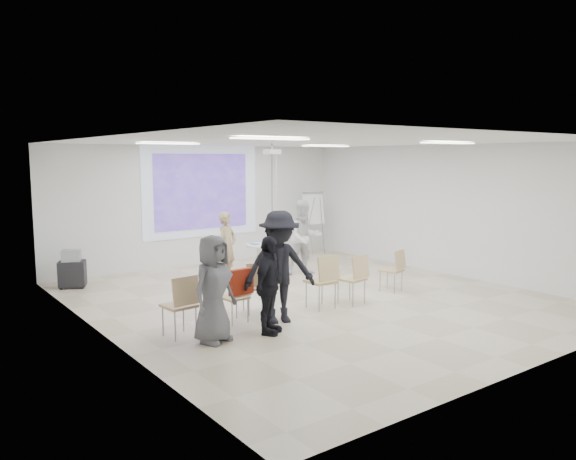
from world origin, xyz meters
TOP-DOWN VIEW (x-y plane):
  - floor at (0.00, 0.00)m, footprint 8.00×9.00m
  - ceiling at (0.00, 0.00)m, footprint 8.00×9.00m
  - wall_back at (0.00, 4.55)m, footprint 8.00×0.10m
  - wall_left at (-4.05, 0.00)m, footprint 0.10×9.00m
  - wall_right at (4.05, 0.00)m, footprint 0.10×9.00m
  - projection_halo at (0.00, 4.49)m, footprint 3.20×0.01m
  - projection_image at (0.00, 4.47)m, footprint 2.60×0.01m
  - pedestal_table at (0.27, 2.27)m, footprint 0.69×0.69m
  - player_left at (-0.51, 2.36)m, footprint 0.75×0.65m
  - player_right at (1.28, 1.89)m, footprint 1.08×0.95m
  - controller_left at (-0.33, 2.61)m, footprint 0.09×0.14m
  - controller_right at (1.10, 2.14)m, footprint 0.08×0.14m
  - chair_far_left at (-3.07, -0.68)m, footprint 0.49×0.52m
  - chair_left_mid at (-2.02, -0.54)m, footprint 0.42×0.45m
  - chair_left_inner at (-1.45, -0.26)m, footprint 0.54×0.56m
  - chair_center at (-0.32, -0.72)m, footprint 0.46×0.50m
  - chair_right_inner at (0.36, -0.80)m, footprint 0.50×0.53m
  - chair_right_far at (1.68, -0.55)m, footprint 0.51×0.53m
  - red_jacket at (-2.03, -0.69)m, footprint 0.44×0.13m
  - laptop at (-1.43, -0.16)m, footprint 0.39×0.33m
  - audience_left at (-1.92, -1.30)m, footprint 1.17×1.10m
  - audience_mid at (-1.42, -0.90)m, footprint 1.52×1.11m
  - audience_outer at (-2.78, -1.14)m, footprint 1.02×0.84m
  - flipchart_easel at (3.07, 3.79)m, footprint 0.76×0.58m
  - av_cart at (-3.46, 3.71)m, footprint 0.65×0.60m
  - ceiling_projector at (0.10, 1.49)m, footprint 0.30×0.25m
  - fluor_panel_nw at (-2.00, 2.00)m, footprint 1.20×0.30m
  - fluor_panel_ne at (2.00, 2.00)m, footprint 1.20×0.30m
  - fluor_panel_sw at (-2.00, -1.50)m, footprint 1.20×0.30m
  - fluor_panel_se at (2.00, -1.50)m, footprint 1.20×0.30m

SIDE VIEW (x-z plane):
  - floor at x=0.00m, z-range -0.10..0.00m
  - av_cart at x=-3.46m, z-range -0.03..0.76m
  - pedestal_table at x=0.27m, z-range 0.04..0.82m
  - laptop at x=-1.43m, z-range 0.48..0.50m
  - chair_left_mid at x=-2.02m, z-range 0.08..0.92m
  - chair_right_far at x=1.68m, z-range 0.08..0.94m
  - chair_left_inner at x=-1.45m, z-range 0.08..1.00m
  - chair_right_inner at x=0.36m, z-range 0.08..1.01m
  - chair_far_left at x=-3.07m, z-range 0.09..1.04m
  - chair_center at x=-0.32m, z-range 0.09..1.07m
  - red_jacket at x=-2.03m, z-range 0.51..0.93m
  - player_left at x=-0.51m, z-range 0.00..1.73m
  - audience_left at x=-1.92m, z-range 0.00..1.74m
  - audience_outer at x=-2.78m, z-range 0.00..1.79m
  - player_right at x=1.28m, z-range 0.00..1.92m
  - audience_mid at x=-1.42m, z-range 0.00..2.10m
  - controller_left at x=-0.33m, z-range 1.12..1.16m
  - controller_right at x=1.10m, z-range 1.27..1.31m
  - flipchart_easel at x=3.07m, z-range 0.42..2.18m
  - wall_back at x=0.00m, z-range 0.00..3.00m
  - wall_left at x=-4.05m, z-range 0.00..3.00m
  - wall_right at x=4.05m, z-range 0.00..3.00m
  - projection_halo at x=0.00m, z-range 0.70..3.00m
  - projection_image at x=0.00m, z-range 0.90..2.80m
  - ceiling_projector at x=0.10m, z-range 1.19..4.19m
  - fluor_panel_nw at x=-2.00m, z-range 2.96..2.98m
  - fluor_panel_ne at x=2.00m, z-range 2.96..2.98m
  - fluor_panel_sw at x=-2.00m, z-range 2.96..2.98m
  - fluor_panel_se at x=2.00m, z-range 2.96..2.98m
  - ceiling at x=0.00m, z-range 3.00..3.10m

